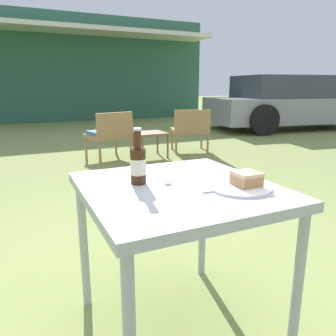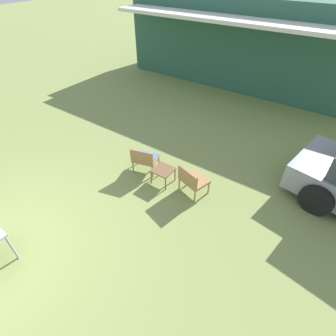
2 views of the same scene
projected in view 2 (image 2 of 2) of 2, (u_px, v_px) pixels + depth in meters
cabin_building at (257, 40)px, 10.43m from camera, size 10.08×4.39×3.20m
wicker_chair_cushioned at (145, 158)px, 6.44m from camera, size 0.69×0.62×0.71m
wicker_chair_plain at (192, 179)px, 5.83m from camera, size 0.70×0.63×0.71m
garden_side_table at (163, 171)px, 6.16m from camera, size 0.46×0.45×0.39m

